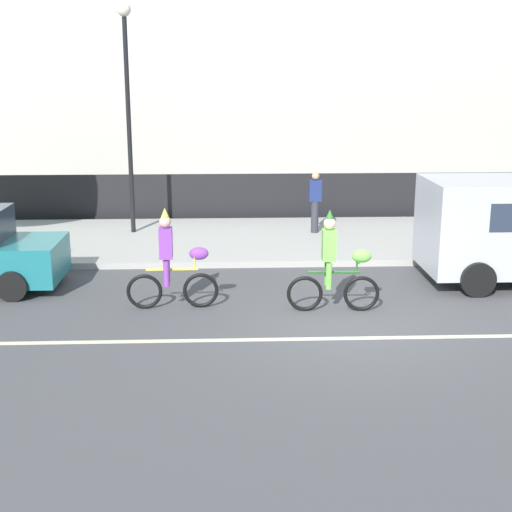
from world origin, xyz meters
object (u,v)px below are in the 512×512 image
(parade_cyclist_lime, at_px, (335,267))
(pedestrian_onlooker, at_px, (315,201))
(parade_cyclist_purple, at_px, (173,265))
(street_lamp_post, at_px, (127,85))

(parade_cyclist_lime, xyz_separation_m, pedestrian_onlooker, (0.37, 6.04, 0.17))
(parade_cyclist_purple, relative_size, street_lamp_post, 0.33)
(parade_cyclist_lime, relative_size, pedestrian_onlooker, 1.19)
(parade_cyclist_lime, xyz_separation_m, street_lamp_post, (-4.49, 6.31, 3.15))
(parade_cyclist_lime, height_order, street_lamp_post, street_lamp_post)
(street_lamp_post, relative_size, pedestrian_onlooker, 3.62)
(parade_cyclist_purple, height_order, pedestrian_onlooker, parade_cyclist_purple)
(parade_cyclist_purple, distance_m, street_lamp_post, 6.96)
(street_lamp_post, bearing_deg, parade_cyclist_lime, -54.61)
(parade_cyclist_purple, xyz_separation_m, pedestrian_onlooker, (3.36, 5.75, 0.17))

